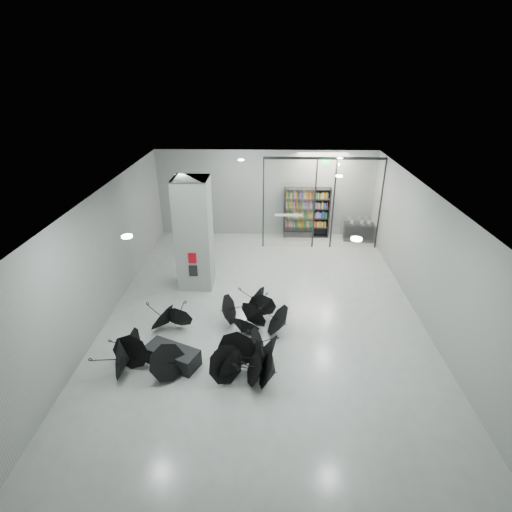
{
  "coord_description": "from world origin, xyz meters",
  "views": [
    {
      "loc": [
        0.06,
        -11.03,
        7.34
      ],
      "look_at": [
        -0.3,
        1.5,
        1.4
      ],
      "focal_mm": 28.14,
      "sensor_mm": 36.0,
      "label": 1
    }
  ],
  "objects_px": {
    "column": "(194,234)",
    "bench": "(172,356)",
    "umbrella_cluster": "(221,342)",
    "shop_counter": "(359,232)",
    "bookshelf": "(307,213)"
  },
  "relations": [
    {
      "from": "umbrella_cluster",
      "to": "bench",
      "type": "bearing_deg",
      "value": -156.32
    },
    {
      "from": "bench",
      "to": "umbrella_cluster",
      "type": "bearing_deg",
      "value": 48.13
    },
    {
      "from": "umbrella_cluster",
      "to": "shop_counter",
      "type": "bearing_deg",
      "value": 56.16
    },
    {
      "from": "bench",
      "to": "umbrella_cluster",
      "type": "height_order",
      "value": "umbrella_cluster"
    },
    {
      "from": "umbrella_cluster",
      "to": "column",
      "type": "bearing_deg",
      "value": 108.43
    },
    {
      "from": "column",
      "to": "bench",
      "type": "height_order",
      "value": "column"
    },
    {
      "from": "column",
      "to": "bookshelf",
      "type": "relative_size",
      "value": 1.71
    },
    {
      "from": "bench",
      "to": "shop_counter",
      "type": "height_order",
      "value": "shop_counter"
    },
    {
      "from": "column",
      "to": "umbrella_cluster",
      "type": "height_order",
      "value": "column"
    },
    {
      "from": "column",
      "to": "umbrella_cluster",
      "type": "distance_m",
      "value": 4.45
    },
    {
      "from": "bookshelf",
      "to": "bench",
      "type": "bearing_deg",
      "value": -115.72
    },
    {
      "from": "bench",
      "to": "bookshelf",
      "type": "height_order",
      "value": "bookshelf"
    },
    {
      "from": "shop_counter",
      "to": "bench",
      "type": "bearing_deg",
      "value": -120.5
    },
    {
      "from": "shop_counter",
      "to": "umbrella_cluster",
      "type": "bearing_deg",
      "value": -116.68
    },
    {
      "from": "bench",
      "to": "bookshelf",
      "type": "relative_size",
      "value": 0.64
    }
  ]
}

